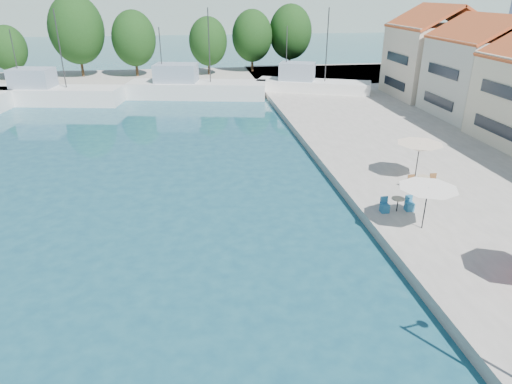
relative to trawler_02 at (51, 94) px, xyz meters
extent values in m
cube|color=gray|center=(9.90, 11.25, -0.77)|extent=(90.00, 16.00, 0.60)
cube|color=#929F93|center=(-12.10, 104.25, 6.93)|extent=(180.00, 40.00, 16.00)
cube|color=#929F93|center=(57.90, 124.25, 4.93)|extent=(140.00, 40.00, 12.00)
cube|color=beige|center=(41.90, -13.75, 3.03)|extent=(8.00, 8.50, 7.00)
pyramid|color=#C44F2B|center=(41.90, -13.75, 8.33)|extent=(8.40, 8.80, 1.80)
cube|color=beige|center=(41.90, -4.75, 3.28)|extent=(8.60, 8.50, 7.50)
pyramid|color=#C44F2B|center=(41.90, -4.75, 8.83)|extent=(9.00, 8.80, 1.80)
cube|color=silver|center=(0.37, -0.07, -0.37)|extent=(14.87, 6.35, 2.20)
cube|color=#8696A6|center=(-1.76, 0.33, 1.73)|extent=(4.79, 3.63, 2.00)
cylinder|color=#2D2D2D|center=(1.79, -0.34, 4.73)|extent=(0.12, 0.12, 8.00)
cylinder|color=#2D2D2D|center=(-3.18, 0.60, 3.73)|extent=(0.10, 0.10, 6.00)
cube|color=silver|center=(16.00, 0.96, -0.37)|extent=(16.37, 7.12, 2.20)
cube|color=#8696A6|center=(13.67, 1.42, 1.73)|extent=(5.29, 4.04, 2.00)
cylinder|color=#2D2D2D|center=(17.56, 0.65, 4.73)|extent=(0.12, 0.12, 8.00)
cylinder|color=#2D2D2D|center=(12.11, 1.73, 3.73)|extent=(0.10, 0.10, 6.00)
cube|color=white|center=(29.57, -0.30, -0.37)|extent=(13.51, 8.12, 2.20)
cube|color=#8696A6|center=(27.73, 0.44, 1.73)|extent=(4.66, 3.93, 2.00)
cylinder|color=#2D2D2D|center=(30.79, -0.79, 4.73)|extent=(0.12, 0.12, 8.00)
cylinder|color=#2D2D2D|center=(26.51, 0.94, 3.73)|extent=(0.10, 0.10, 6.00)
cylinder|color=#3F2B19|center=(-7.95, 12.82, 1.07)|extent=(0.36, 0.36, 3.08)
ellipsoid|color=#173912|center=(-7.95, 12.82, 3.53)|extent=(4.68, 4.68, 5.85)
cylinder|color=#3F2B19|center=(0.69, 13.97, 1.89)|extent=(0.36, 0.36, 4.72)
ellipsoid|color=#173912|center=(0.69, 13.97, 5.67)|extent=(7.18, 7.18, 8.97)
cylinder|color=#3F2B19|center=(8.08, 13.16, 1.45)|extent=(0.36, 0.36, 3.85)
ellipsoid|color=#173912|center=(8.08, 13.16, 4.53)|extent=(5.84, 5.84, 7.31)
cylinder|color=#3F2B19|center=(18.03, 13.11, 1.25)|extent=(0.36, 0.36, 3.45)
ellipsoid|color=#173912|center=(18.03, 13.11, 4.01)|extent=(5.24, 5.24, 6.55)
cylinder|color=#3F2B19|center=(24.45, 15.16, 1.43)|extent=(0.36, 0.36, 3.81)
ellipsoid|color=#173912|center=(24.45, 15.16, 4.48)|extent=(5.79, 5.79, 7.23)
cylinder|color=#3F2B19|center=(30.24, 16.17, 1.58)|extent=(0.36, 0.36, 4.10)
ellipsoid|color=#173912|center=(30.24, 16.17, 4.86)|extent=(6.23, 6.23, 7.79)
cylinder|color=black|center=(26.16, -34.24, 0.63)|extent=(0.06, 0.06, 2.20)
cone|color=white|center=(26.16, -34.24, 1.48)|extent=(2.87, 2.87, 0.50)
cylinder|color=black|center=(28.93, -27.83, 0.66)|extent=(0.06, 0.06, 2.26)
cone|color=beige|center=(28.93, -27.83, 1.54)|extent=(2.85, 2.85, 0.50)
cylinder|color=black|center=(25.72, -32.25, -0.10)|extent=(0.06, 0.06, 0.74)
cylinder|color=tan|center=(25.72, -32.25, 0.27)|extent=(0.70, 0.70, 0.04)
cube|color=teal|center=(26.42, -32.25, -0.24)|extent=(0.42, 0.42, 0.46)
cube|color=teal|center=(25.02, -32.25, -0.24)|extent=(0.42, 0.42, 0.46)
cylinder|color=black|center=(28.58, -29.49, -0.10)|extent=(0.06, 0.06, 0.74)
cylinder|color=tan|center=(28.58, -29.49, 0.27)|extent=(0.70, 0.70, 0.04)
cube|color=brown|center=(29.28, -29.49, -0.24)|extent=(0.42, 0.42, 0.46)
cube|color=brown|center=(27.88, -29.49, -0.24)|extent=(0.42, 0.42, 0.46)
camera|label=1|loc=(15.05, -52.93, 10.40)|focal=32.00mm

